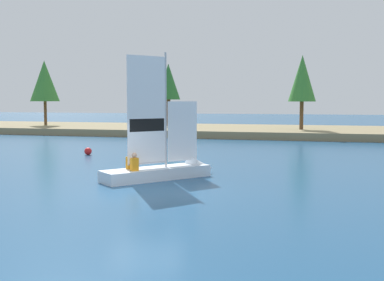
{
  "coord_description": "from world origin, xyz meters",
  "views": [
    {
      "loc": [
        5.75,
        -15.38,
        3.16
      ],
      "look_at": [
        -0.26,
        7.15,
        1.2
      ],
      "focal_mm": 44.03,
      "sensor_mm": 36.0,
      "label": 1
    }
  ],
  "objects": [
    {
      "name": "shoreline_tree_left",
      "position": [
        -21.81,
        28.32,
        5.23
      ],
      "size": [
        3.0,
        3.0,
        6.74
      ],
      "color": "brown",
      "rests_on": "shore_bank"
    },
    {
      "name": "shoreline_tree_midleft",
      "position": [
        -8.9,
        30.29,
        5.06
      ],
      "size": [
        2.4,
        2.4,
        6.3
      ],
      "color": "brown",
      "rests_on": "shore_bank"
    },
    {
      "name": "sailboat",
      "position": [
        -0.06,
        3.03,
        0.44
      ],
      "size": [
        4.21,
        4.67,
        5.43
      ],
      "rotation": [
        0.0,
        0.0,
        0.87
      ],
      "color": "silver",
      "rests_on": "ground"
    },
    {
      "name": "channel_buoy",
      "position": [
        -7.23,
        9.58,
        0.22
      ],
      "size": [
        0.43,
        0.43,
        0.43
      ],
      "primitive_type": "sphere",
      "color": "red",
      "rests_on": "ground"
    },
    {
      "name": "shore_bank",
      "position": [
        0.0,
        29.35,
        0.31
      ],
      "size": [
        80.0,
        12.96,
        0.63
      ],
      "primitive_type": "cube",
      "color": "#897A56",
      "rests_on": "ground"
    },
    {
      "name": "shoreline_tree_centre",
      "position": [
        4.39,
        27.62,
        5.13
      ],
      "size": [
        2.43,
        2.43,
        6.59
      ],
      "color": "brown",
      "rests_on": "shore_bank"
    },
    {
      "name": "ground_plane",
      "position": [
        0.0,
        0.0,
        0.0
      ],
      "size": [
        200.0,
        200.0,
        0.0
      ],
      "primitive_type": "plane",
      "color": "navy"
    }
  ]
}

